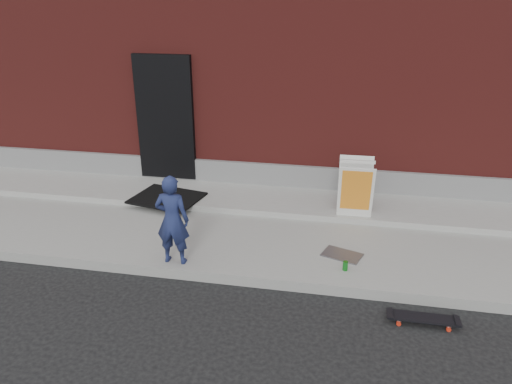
% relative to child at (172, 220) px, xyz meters
% --- Properties ---
extents(ground, '(80.00, 80.00, 0.00)m').
position_rel_child_xyz_m(ground, '(1.53, -0.21, -0.77)').
color(ground, black).
rests_on(ground, ground).
extents(sidewalk, '(20.00, 3.00, 0.15)m').
position_rel_child_xyz_m(sidewalk, '(1.53, 1.29, -0.70)').
color(sidewalk, gray).
rests_on(sidewalk, ground).
extents(apron, '(20.00, 1.20, 0.10)m').
position_rel_child_xyz_m(apron, '(1.53, 2.19, -0.57)').
color(apron, gray).
rests_on(apron, sidewalk).
extents(building, '(20.00, 8.10, 5.00)m').
position_rel_child_xyz_m(building, '(1.53, 6.79, 1.73)').
color(building, maroon).
rests_on(building, ground).
extents(child, '(0.46, 0.30, 1.24)m').
position_rel_child_xyz_m(child, '(0.00, 0.00, 0.00)').
color(child, '#1C244F').
rests_on(child, sidewalk).
extents(skateboard, '(0.79, 0.21, 0.09)m').
position_rel_child_xyz_m(skateboard, '(3.19, -0.57, -0.70)').
color(skateboard, red).
rests_on(skateboard, ground).
extents(pizza_sign, '(0.55, 0.65, 0.90)m').
position_rel_child_xyz_m(pizza_sign, '(2.36, 1.77, -0.07)').
color(pizza_sign, silver).
rests_on(pizza_sign, apron).
extents(soda_can, '(0.08, 0.08, 0.13)m').
position_rel_child_xyz_m(soda_can, '(2.27, 0.20, -0.56)').
color(soda_can, '#1C8D27').
rests_on(soda_can, sidewalk).
extents(doormat, '(1.26, 1.10, 0.03)m').
position_rel_child_xyz_m(doormat, '(-0.77, 1.79, -0.51)').
color(doormat, black).
rests_on(doormat, apron).
extents(utility_plate, '(0.60, 0.49, 0.02)m').
position_rel_child_xyz_m(utility_plate, '(2.22, 0.58, -0.61)').
color(utility_plate, '#59585E').
rests_on(utility_plate, sidewalk).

